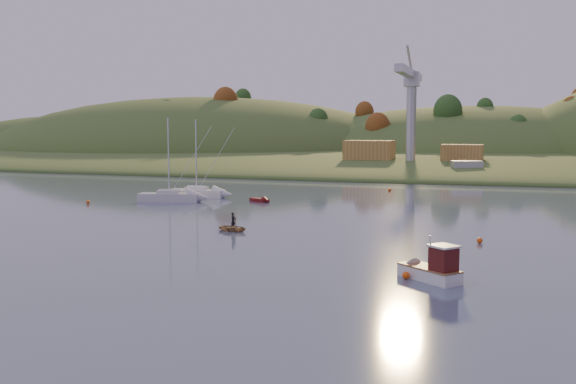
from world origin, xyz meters
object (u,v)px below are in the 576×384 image
(fishing_boat, at_px, (426,268))
(red_tender, at_px, (262,200))
(sailboat_far, at_px, (169,196))
(canoe, at_px, (233,228))
(sailboat_near, at_px, (197,192))

(fishing_boat, xyz_separation_m, red_tender, (-26.44, 38.20, -0.50))
(sailboat_far, relative_size, canoe, 3.77)
(sailboat_far, height_order, red_tender, sailboat_far)
(sailboat_near, relative_size, canoe, 3.72)
(sailboat_far, xyz_separation_m, canoe, (18.64, -20.56, -0.42))
(sailboat_near, bearing_deg, sailboat_far, -103.73)
(sailboat_near, height_order, canoe, sailboat_near)
(fishing_boat, distance_m, red_tender, 46.46)
(sailboat_near, height_order, sailboat_far, sailboat_far)
(fishing_boat, bearing_deg, sailboat_near, -8.28)
(canoe, bearing_deg, sailboat_near, 45.47)
(fishing_boat, bearing_deg, sailboat_far, -2.82)
(canoe, relative_size, red_tender, 0.87)
(sailboat_near, xyz_separation_m, sailboat_far, (-0.93, -6.29, 0.01))
(sailboat_near, relative_size, sailboat_far, 0.99)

